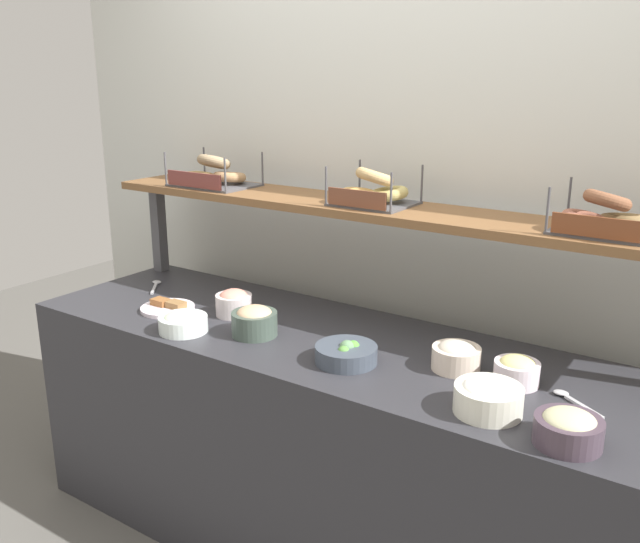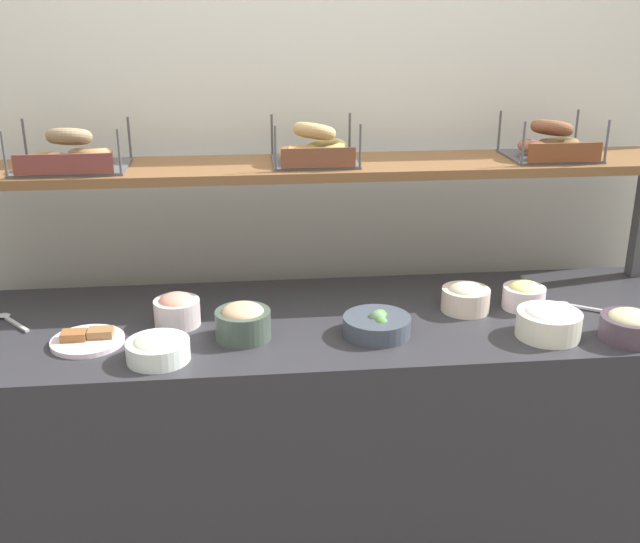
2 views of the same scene
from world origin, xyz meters
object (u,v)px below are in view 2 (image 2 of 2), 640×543
bowl_cream_cheese (549,321)px  serving_spoon_near_plate (9,319)px  serving_plate_white (88,340)px  bagel_basket_cinnamon_raisin (550,143)px  bowl_veggie_mix (377,325)px  bowl_potato_salad (466,297)px  bagel_basket_everything (70,155)px  bowl_hummus (243,321)px  bowl_egg_salad (524,295)px  bowl_scallion_spread (158,348)px  bowl_lox_spread (177,310)px  bowl_tuna_salad (630,326)px  serving_spoon_by_edge (575,306)px  bagel_basket_sesame (314,148)px

bowl_cream_cheese → serving_spoon_near_plate: size_ratio=1.31×
serving_plate_white → serving_spoon_near_plate: (-0.27, 0.18, -0.00)m
serving_plate_white → bagel_basket_cinnamon_raisin: 1.59m
bowl_veggie_mix → serving_plate_white: bearing=178.1°
bowl_veggie_mix → bowl_potato_salad: bearing=25.5°
bagel_basket_everything → bowl_hummus: bearing=-36.0°
bowl_cream_cheese → bowl_potato_salad: bearing=131.0°
bowl_egg_salad → bowl_scallion_spread: size_ratio=0.77×
bowl_scallion_spread → bagel_basket_cinnamon_raisin: (1.26, 0.50, 0.44)m
bowl_cream_cheese → bagel_basket_everything: (-1.40, 0.45, 0.43)m
bowl_potato_salad → bowl_lox_spread: 0.90m
bagel_basket_everything → bowl_egg_salad: bearing=-9.7°
bowl_hummus → bowl_veggie_mix: 0.39m
bowl_scallion_spread → serving_spoon_near_plate: bowl_scallion_spread is taller
bowl_tuna_salad → serving_spoon_by_edge: bearing=102.6°
bagel_basket_cinnamon_raisin → serving_spoon_near_plate: bearing=-173.8°
bagel_basket_everything → bagel_basket_sesame: same height
bowl_cream_cheese → bowl_tuna_salad: bearing=-11.8°
bowl_potato_salad → bagel_basket_sesame: (-0.45, 0.25, 0.43)m
bowl_hummus → serving_spoon_near_plate: (-0.71, 0.19, -0.05)m
bowl_egg_salad → bowl_hummus: 0.90m
bowl_egg_salad → bowl_hummus: bearing=-171.5°
bowl_tuna_salad → bowl_scallion_spread: bowl_tuna_salad is taller
serving_spoon_near_plate → bowl_potato_salad: bearing=-2.6°
bowl_lox_spread → bagel_basket_cinnamon_raisin: bagel_basket_cinnamon_raisin is taller
bowl_potato_salad → serving_spoon_near_plate: size_ratio=1.06×
serving_spoon_near_plate → serving_spoon_by_edge: bearing=-2.6°
serving_spoon_by_edge → bowl_egg_salad: bearing=173.0°
bowl_scallion_spread → bagel_basket_everything: bagel_basket_everything is taller
bowl_potato_salad → bowl_cream_cheese: bowl_cream_cheese is taller
bowl_hummus → bagel_basket_cinnamon_raisin: 1.18m
bowl_hummus → bagel_basket_everything: bagel_basket_everything is taller
serving_spoon_near_plate → bagel_basket_sesame: bearing=11.3°
bowl_egg_salad → serving_spoon_by_edge: bowl_egg_salad is taller
bowl_tuna_salad → bowl_potato_salad: bearing=147.6°
serving_plate_white → serving_spoon_near_plate: size_ratio=1.46×
bowl_lox_spread → bowl_scallion_spread: bowl_lox_spread is taller
bowl_cream_cheese → serving_spoon_near_plate: bowl_cream_cheese is taller
bowl_scallion_spread → bagel_basket_cinnamon_raisin: 1.43m
bowl_lox_spread → serving_spoon_near_plate: 0.52m
serving_spoon_by_edge → bowl_scallion_spread: bearing=-169.9°
bowl_scallion_spread → serving_spoon_by_edge: bowl_scallion_spread is taller
bowl_hummus → bowl_lox_spread: bearing=150.3°
bowl_veggie_mix → bowl_scallion_spread: 0.63m
bowl_tuna_salad → bowl_egg_salad: bearing=129.9°
bowl_hummus → bagel_basket_cinnamon_raisin: bearing=20.4°
serving_spoon_by_edge → serving_plate_white: bearing=-176.1°
bowl_veggie_mix → serving_spoon_near_plate: 1.12m
bowl_hummus → bagel_basket_everything: size_ratio=0.47×
bowl_scallion_spread → bowl_veggie_mix: bearing=9.1°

